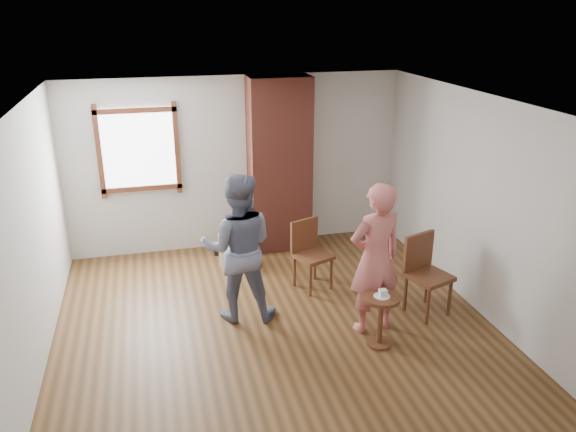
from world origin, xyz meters
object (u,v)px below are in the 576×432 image
object	(u,v)px
stoneware_crock	(231,249)
side_table	(381,312)
dining_chair_right	(425,270)
man	(238,248)
dining_chair_left	(309,250)
person_pink	(375,259)

from	to	relation	value
stoneware_crock	side_table	distance (m)	2.76
side_table	dining_chair_right	bearing A→B (deg)	35.40
side_table	man	distance (m)	1.77
stoneware_crock	dining_chair_right	distance (m)	2.81
stoneware_crock	side_table	bearing A→B (deg)	-62.61
stoneware_crock	man	distance (m)	1.60
dining_chair_left	person_pink	xyz separation A→B (m)	(0.41, -1.20, 0.38)
dining_chair_right	stoneware_crock	bearing A→B (deg)	118.85
side_table	person_pink	size ratio (longest dim) A/B	0.34
dining_chair_right	side_table	distance (m)	0.99
dining_chair_right	man	distance (m)	2.25
dining_chair_right	person_pink	world-z (taller)	person_pink
stoneware_crock	dining_chair_left	world-z (taller)	dining_chair_left
dining_chair_left	dining_chair_right	xyz separation A→B (m)	(1.16, -0.97, 0.04)
dining_chair_left	stoneware_crock	bearing A→B (deg)	113.30
side_table	stoneware_crock	bearing A→B (deg)	117.39
dining_chair_left	side_table	bearing A→B (deg)	-98.15
stoneware_crock	man	world-z (taller)	man
stoneware_crock	person_pink	xyz separation A→B (m)	(1.31, -2.12, 0.66)
dining_chair_left	person_pink	world-z (taller)	person_pink
dining_chair_right	person_pink	distance (m)	0.86
side_table	man	size ratio (longest dim) A/B	0.33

